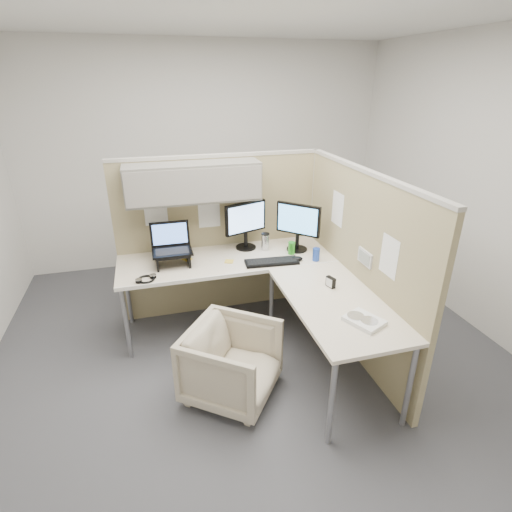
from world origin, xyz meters
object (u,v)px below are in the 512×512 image
object	(u,v)px
desk	(263,278)
office_chair	(232,360)
keyboard	(272,262)
monitor_left	(246,222)

from	to	relation	value
desk	office_chair	distance (m)	0.77
desk	keyboard	bearing A→B (deg)	53.12
monitor_left	keyboard	bearing A→B (deg)	-90.16
monitor_left	keyboard	world-z (taller)	monitor_left
monitor_left	keyboard	xyz separation A→B (m)	(0.14, -0.41, -0.26)
desk	office_chair	world-z (taller)	desk
desk	monitor_left	distance (m)	0.68
office_chair	monitor_left	distance (m)	1.39
desk	office_chair	size ratio (longest dim) A/B	3.09
keyboard	monitor_left	bearing A→B (deg)	113.68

